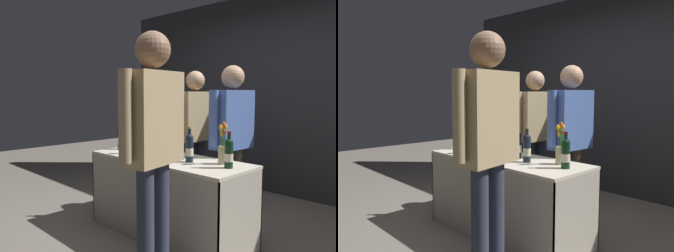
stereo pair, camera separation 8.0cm
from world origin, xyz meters
The scene contains 15 objects.
ground_plane centered at (0.00, 0.00, 0.00)m, with size 12.00×12.00×0.00m, color gray.
back_partition centered at (0.00, 2.04, 1.36)m, with size 5.37×0.12×2.71m, color #2D2D33.
tasting_table centered at (0.00, 0.00, 0.51)m, with size 1.64×0.61×0.76m.
featured_wine_bottle centered at (0.28, -0.01, 0.89)m, with size 0.07×0.07×0.32m.
display_bottle_0 centered at (0.03, -0.02, 0.90)m, with size 0.08×0.08×0.35m.
display_bottle_1 centered at (0.09, 0.06, 0.89)m, with size 0.08×0.08×0.32m.
display_bottle_2 centered at (-0.70, -0.02, 0.89)m, with size 0.07×0.07×0.33m.
display_bottle_3 centered at (0.66, 0.04, 0.88)m, with size 0.07×0.07×0.30m.
wine_glass_near_vendor centered at (-0.44, -0.16, 0.87)m, with size 0.08×0.08×0.15m.
wine_glass_mid centered at (-0.19, 0.01, 0.85)m, with size 0.07×0.07×0.14m.
flower_vase centered at (0.54, 0.13, 0.88)m, with size 0.09×0.09×0.37m.
brochure_stand centered at (-0.21, -0.15, 0.83)m, with size 0.17×0.01×0.15m, color silver.
vendor_presenter centered at (-0.34, 0.79, 0.98)m, with size 0.22×0.63×1.62m.
vendor_assistant centered at (0.32, 0.57, 0.98)m, with size 0.23×0.63×1.63m.
taster_foreground_right centered at (0.54, -0.69, 1.08)m, with size 0.29×0.62×1.77m.
Camera 1 is at (2.22, -2.22, 1.37)m, focal length 36.08 mm.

